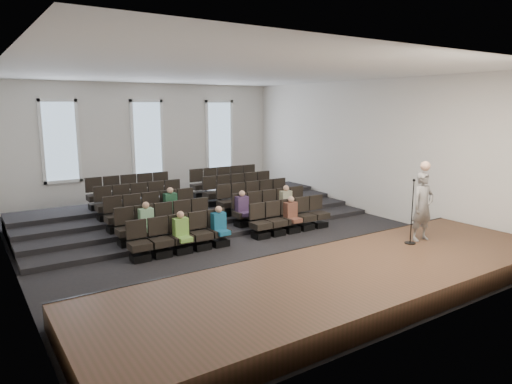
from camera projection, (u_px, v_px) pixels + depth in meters
ground at (231, 237)px, 14.26m from camera, size 14.00×14.00×0.00m
ceiling at (229, 72)px, 13.34m from camera, size 12.00×14.00×0.02m
wall_back at (147, 143)px, 19.55m from camera, size 12.00×0.04×5.00m
wall_front at (430, 194)px, 8.05m from camera, size 12.00×0.04×5.00m
wall_left at (5, 173)px, 10.53m from camera, size 0.04×14.00×5.00m
wall_right at (369, 148)px, 17.07m from camera, size 0.04×14.00×5.00m
stage at (348, 280)px, 10.04m from camera, size 11.80×3.60×0.50m
stage_lip at (297, 259)px, 11.49m from camera, size 11.80×0.06×0.52m
risers at (187, 212)px, 16.82m from camera, size 11.80×4.80×0.60m
seating_rows at (207, 207)px, 15.40m from camera, size 6.80×4.70×1.67m
windows at (148, 138)px, 19.46m from camera, size 8.44×0.10×3.24m
audience at (223, 212)px, 14.14m from camera, size 5.45×2.64×1.10m
speaker at (423, 206)px, 12.06m from camera, size 0.72×0.51×1.84m
mic_stand at (411, 224)px, 11.83m from camera, size 0.29×0.29×1.71m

